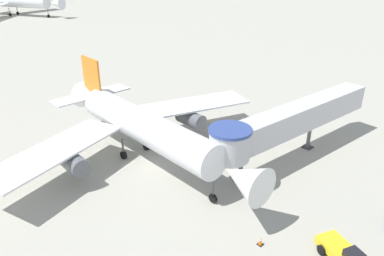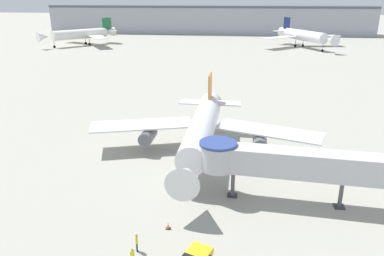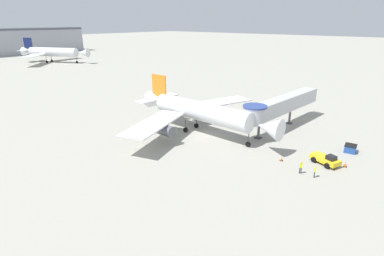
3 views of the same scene
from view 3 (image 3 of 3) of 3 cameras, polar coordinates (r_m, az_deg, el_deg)
ground_plane at (r=55.11m, az=2.47°, el=-1.26°), size 800.00×800.00×0.00m
main_airplane at (r=55.02m, az=1.20°, el=3.20°), size 33.33×29.38×9.62m
jet_bridge at (r=58.82m, az=16.33°, el=4.10°), size 23.98×4.93×6.36m
pushback_tug_yellow at (r=47.85m, az=24.11°, el=-5.46°), size 3.21×4.56×1.69m
service_container_blue at (r=53.98m, az=27.92°, el=-3.46°), size 2.14×1.95×1.18m
traffic_cone_apron_front at (r=48.42m, az=27.19°, el=-6.16°), size 0.50×0.50×0.82m
traffic_cone_near_nose at (r=46.89m, az=16.69°, el=-5.60°), size 0.44×0.44×0.72m
ground_crew_marshaller at (r=43.36m, az=22.38°, el=-7.51°), size 0.37×0.28×1.72m
ground_crew_wing_walker at (r=43.69m, az=20.03°, el=-6.91°), size 0.32×0.40×1.81m
background_jet_navy_tail at (r=167.07m, az=-25.11°, el=12.98°), size 35.13×34.64×11.74m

